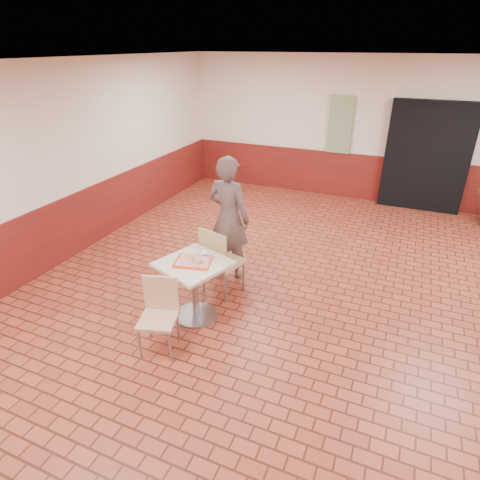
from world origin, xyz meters
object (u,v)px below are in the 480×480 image
at_px(ring_donut, 190,256).
at_px(paper_cup, 205,255).
at_px(customer, 229,218).
at_px(long_john_donut, 197,261).
at_px(chair_main_front, 159,311).
at_px(main_table, 194,281).
at_px(serving_tray, 193,262).
at_px(chair_main_back, 219,259).

distance_m(ring_donut, paper_cup, 0.19).
bearing_deg(customer, ring_donut, 98.65).
bearing_deg(customer, long_john_donut, 105.58).
bearing_deg(chair_main_front, main_table, 65.32).
bearing_deg(serving_tray, long_john_donut, -22.28).
height_order(customer, paper_cup, customer).
bearing_deg(long_john_donut, paper_cup, 75.67).
distance_m(serving_tray, paper_cup, 0.16).
height_order(long_john_donut, paper_cup, paper_cup).
height_order(chair_main_front, chair_main_back, chair_main_back).
bearing_deg(serving_tray, ring_donut, 138.65).
distance_m(main_table, customer, 1.24).
relative_size(chair_main_front, serving_tray, 2.05).
xyz_separation_m(serving_tray, long_john_donut, (0.06, -0.03, 0.03)).
height_order(serving_tray, paper_cup, paper_cup).
distance_m(chair_main_back, serving_tray, 0.64).
bearing_deg(main_table, customer, 93.11).
height_order(chair_main_front, paper_cup, paper_cup).
xyz_separation_m(ring_donut, long_john_donut, (0.14, -0.10, 0.00)).
bearing_deg(customer, main_table, 102.62).
xyz_separation_m(chair_main_front, paper_cup, (0.20, 0.75, 0.38)).
xyz_separation_m(chair_main_front, customer, (0.03, 1.81, 0.42)).
bearing_deg(main_table, paper_cup, 48.99).
distance_m(customer, ring_donut, 1.11).
distance_m(chair_main_back, ring_donut, 0.60).
bearing_deg(chair_main_back, chair_main_front, 97.93).
relative_size(chair_main_back, customer, 0.55).
bearing_deg(chair_main_front, paper_cup, 59.30).
relative_size(chair_main_back, long_john_donut, 7.49).
xyz_separation_m(customer, long_john_donut, (0.13, -1.20, -0.07)).
relative_size(main_table, ring_donut, 8.23).
bearing_deg(long_john_donut, ring_donut, 146.12).
relative_size(customer, serving_tray, 4.29).
distance_m(customer, paper_cup, 1.07).
bearing_deg(chair_main_back, customer, -63.41).
bearing_deg(chair_main_front, serving_tray, 65.32).
xyz_separation_m(chair_main_back, long_john_donut, (0.01, -0.62, 0.28)).
height_order(ring_donut, paper_cup, paper_cup).
distance_m(main_table, serving_tray, 0.27).
xyz_separation_m(chair_main_back, paper_cup, (0.04, -0.48, 0.31)).
bearing_deg(paper_cup, main_table, -131.01).
relative_size(chair_main_front, paper_cup, 9.54).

